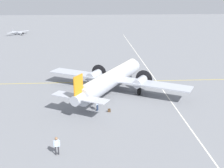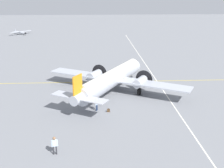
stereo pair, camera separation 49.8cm
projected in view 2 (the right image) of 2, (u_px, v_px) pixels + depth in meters
The scene contains 8 objects.
ground_plane at pixel (112, 93), 42.75m from camera, with size 300.00×300.00×0.00m, color slate.
apron_line_eastwest at pixel (110, 82), 48.26m from camera, with size 120.00×0.16×0.01m.
apron_line_northsouth at pixel (165, 92), 43.18m from camera, with size 0.16×120.00×0.01m.
airliner_main at pixel (113, 78), 42.30m from camera, with size 21.42×18.98×5.34m.
crew_foreground at pixel (54, 144), 26.45m from camera, with size 0.64×0.30×1.88m.
passenger_boarding at pixel (97, 103), 36.27m from camera, with size 0.37×0.54×1.77m.
suitcase_near_door at pixel (108, 110), 36.14m from camera, with size 0.38×0.19×0.46m.
light_aircraft_distant at pixel (20, 32), 100.24m from camera, with size 6.77×7.39×1.76m.
Camera 2 is at (-2.20, -40.06, 14.84)m, focal length 45.00 mm.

